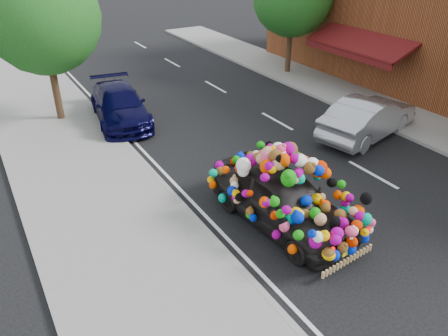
% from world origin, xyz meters
% --- Properties ---
extents(ground, '(100.00, 100.00, 0.00)m').
position_xyz_m(ground, '(0.00, 0.00, 0.00)').
color(ground, black).
rests_on(ground, ground).
extents(sidewalk, '(4.00, 60.00, 0.12)m').
position_xyz_m(sidewalk, '(-4.30, 0.00, 0.06)').
color(sidewalk, gray).
rests_on(sidewalk, ground).
extents(kerb, '(0.15, 60.00, 0.13)m').
position_xyz_m(kerb, '(-2.35, 0.00, 0.07)').
color(kerb, gray).
rests_on(kerb, ground).
extents(footpath_far, '(3.00, 40.00, 0.12)m').
position_xyz_m(footpath_far, '(8.20, 3.00, 0.06)').
color(footpath_far, gray).
rests_on(footpath_far, ground).
extents(lane_markings, '(6.00, 50.00, 0.01)m').
position_xyz_m(lane_markings, '(3.60, 0.00, 0.01)').
color(lane_markings, silver).
rests_on(lane_markings, ground).
extents(tree_near_sidewalk, '(4.20, 4.20, 6.13)m').
position_xyz_m(tree_near_sidewalk, '(-3.80, 9.50, 4.02)').
color(tree_near_sidewalk, '#332114').
rests_on(tree_near_sidewalk, ground).
extents(plush_art_car, '(2.53, 4.75, 2.14)m').
position_xyz_m(plush_art_car, '(-0.46, -0.52, 1.10)').
color(plush_art_car, black).
rests_on(plush_art_car, ground).
extents(navy_sedan, '(2.58, 4.88, 1.35)m').
position_xyz_m(navy_sedan, '(-1.76, 8.20, 0.67)').
color(navy_sedan, black).
rests_on(navy_sedan, ground).
extents(silver_hatchback, '(4.74, 2.57, 1.48)m').
position_xyz_m(silver_hatchback, '(5.58, 2.19, 0.74)').
color(silver_hatchback, '#A3A5AB').
rests_on(silver_hatchback, ground).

